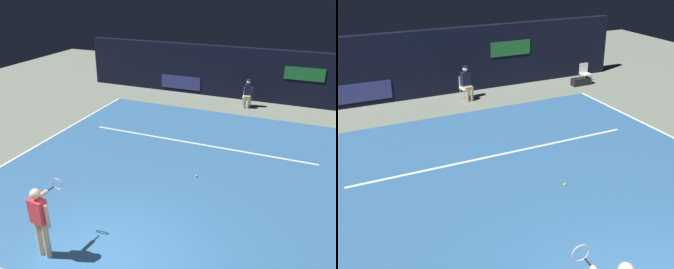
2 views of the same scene
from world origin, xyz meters
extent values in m
plane|color=gray|center=(0.00, 4.57, 0.00)|extent=(32.71, 32.71, 0.00)
cube|color=#336699|center=(0.00, 4.57, 0.01)|extent=(10.90, 11.15, 0.01)
cube|color=white|center=(-5.40, 4.57, 0.01)|extent=(0.10, 11.15, 0.01)
cube|color=white|center=(0.00, 6.53, 0.01)|extent=(8.50, 0.10, 0.01)
cube|color=black|center=(0.00, 12.58, 1.30)|extent=(16.36, 0.30, 2.60)
cube|color=navy|center=(-2.86, 12.42, 0.55)|extent=(2.20, 0.04, 0.70)
cube|color=#1E6B2D|center=(3.27, 12.42, 1.60)|extent=(1.80, 0.04, 0.60)
cylinder|color=beige|center=(-1.21, -0.23, 0.46)|extent=(0.14, 0.14, 0.92)
cylinder|color=beige|center=(-1.41, -0.21, 0.46)|extent=(0.14, 0.14, 0.92)
cube|color=#D8333F|center=(-1.31, -0.22, 1.20)|extent=(0.38, 0.25, 0.56)
sphere|color=beige|center=(-1.31, -0.22, 1.62)|extent=(0.22, 0.22, 0.22)
cylinder|color=beige|center=(-1.49, 0.02, 1.35)|extent=(0.14, 0.51, 0.09)
cylinder|color=beige|center=(-1.09, -0.22, 1.12)|extent=(0.09, 0.09, 0.56)
cylinder|color=black|center=(-1.46, 0.32, 1.35)|extent=(0.06, 0.30, 0.03)
torus|color=#B2B2B7|center=(-1.43, 0.60, 1.35)|extent=(0.30, 0.05, 0.30)
cube|color=white|center=(0.90, 11.49, 0.46)|extent=(0.48, 0.44, 0.04)
cube|color=white|center=(0.88, 11.69, 0.69)|extent=(0.42, 0.07, 0.42)
cylinder|color=#B2B2B7|center=(0.74, 11.30, 0.23)|extent=(0.03, 0.03, 0.46)
cylinder|color=#B2B2B7|center=(1.11, 11.34, 0.23)|extent=(0.03, 0.03, 0.46)
cylinder|color=#B2B2B7|center=(0.70, 11.64, 0.23)|extent=(0.03, 0.03, 0.46)
cylinder|color=#B2B2B7|center=(1.07, 11.68, 0.23)|extent=(0.03, 0.03, 0.46)
cube|color=tan|center=(0.91, 11.41, 0.50)|extent=(0.36, 0.43, 0.14)
cylinder|color=tan|center=(0.84, 11.22, 0.23)|extent=(0.11, 0.11, 0.46)
cylinder|color=tan|center=(1.02, 11.24, 0.23)|extent=(0.11, 0.11, 0.46)
cube|color=#141933|center=(0.90, 11.53, 0.83)|extent=(0.36, 0.25, 0.52)
sphere|color=beige|center=(0.90, 11.53, 1.21)|extent=(0.20, 0.20, 0.20)
cylinder|color=#141933|center=(0.90, 11.53, 1.30)|extent=(0.19, 0.19, 0.04)
sphere|color=#CCE033|center=(0.74, 4.25, 0.05)|extent=(0.07, 0.07, 0.07)
camera|label=1|loc=(3.49, -4.70, 5.62)|focal=37.20mm
camera|label=2|loc=(-4.66, -3.54, 5.53)|focal=46.15mm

